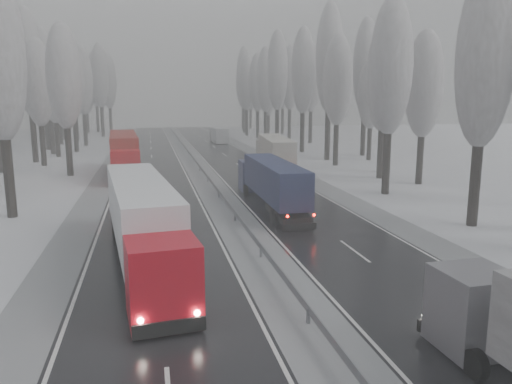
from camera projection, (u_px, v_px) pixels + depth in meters
name	position (u px, v px, depth m)	size (l,w,h in m)	color
ground	(350.00, 384.00, 14.65)	(260.00, 260.00, 0.00)	white
carriageway_right	(274.00, 191.00, 44.55)	(7.50, 200.00, 0.03)	black
carriageway_left	(154.00, 196.00, 42.38)	(7.50, 200.00, 0.03)	black
median_slush	(216.00, 194.00, 43.46)	(3.00, 200.00, 0.04)	#93969A
shoulder_right	(327.00, 189.00, 45.57)	(2.40, 200.00, 0.04)	#93969A
shoulder_left	(94.00, 199.00, 41.36)	(2.40, 200.00, 0.04)	#93969A
median_guardrail	(216.00, 187.00, 43.34)	(0.12, 200.00, 0.76)	slate
tree_16	(485.00, 58.00, 30.81)	(3.60, 3.60, 16.53)	black
tree_18	(391.00, 68.00, 41.61)	(3.60, 3.60, 16.58)	black
tree_19	(424.00, 85.00, 46.83)	(3.60, 3.60, 14.57)	black
tree_20	(384.00, 79.00, 50.23)	(3.60, 3.60, 15.71)	black
tree_21	(387.00, 63.00, 54.18)	(3.60, 3.60, 18.62)	black
tree_22	(338.00, 81.00, 60.05)	(3.60, 3.60, 15.86)	black
tree_23	(371.00, 94.00, 65.47)	(3.60, 3.60, 13.55)	black
tree_24	(329.00, 59.00, 64.89)	(3.60, 3.60, 20.49)	black
tree_25	(366.00, 67.00, 70.28)	(3.60, 3.60, 19.44)	black
tree_26	(303.00, 72.00, 74.87)	(3.60, 3.60, 18.78)	black
tree_27	(338.00, 78.00, 80.33)	(3.60, 3.60, 17.62)	black
tree_28	(277.00, 72.00, 84.78)	(3.60, 3.60, 19.62)	black
tree_29	(311.00, 79.00, 90.32)	(3.60, 3.60, 18.11)	black
tree_30	(266.00, 80.00, 94.40)	(3.60, 3.60, 17.86)	black
tree_31	(290.00, 79.00, 99.38)	(3.60, 3.60, 18.58)	black
tree_32	(258.00, 83.00, 101.69)	(3.60, 3.60, 17.33)	black
tree_33	(268.00, 93.00, 106.54)	(3.60, 3.60, 14.33)	black
tree_34	(247.00, 83.00, 108.30)	(3.60, 3.60, 17.63)	black
tree_35	(283.00, 82.00, 113.96)	(3.60, 3.60, 18.25)	black
tree_36	(244.00, 77.00, 117.72)	(3.60, 3.60, 20.23)	black
tree_37	(269.00, 88.00, 123.45)	(3.60, 3.60, 16.37)	black
tree_38	(243.00, 85.00, 128.48)	(3.60, 3.60, 17.97)	black
tree_39	(250.00, 89.00, 133.12)	(3.60, 3.60, 16.19)	black
tree_62	(64.00, 77.00, 51.85)	(3.60, 3.60, 16.04)	black
tree_64	(38.00, 83.00, 59.67)	(3.60, 3.60, 15.42)	black
tree_65	(28.00, 63.00, 62.66)	(3.60, 3.60, 19.48)	black
tree_66	(53.00, 86.00, 68.97)	(3.60, 3.60, 15.23)	black
tree_67	(48.00, 78.00, 72.30)	(3.60, 3.60, 17.09)	black
tree_68	(72.00, 81.00, 75.62)	(3.60, 3.60, 16.65)	black
tree_69	(43.00, 70.00, 78.15)	(3.60, 3.60, 19.35)	black
tree_70	(82.00, 81.00, 85.30)	(3.60, 3.60, 17.09)	black
tree_71	(56.00, 72.00, 87.87)	(3.60, 3.60, 19.61)	black
tree_72	(74.00, 90.00, 93.98)	(3.60, 3.60, 15.11)	black
tree_73	(61.00, 83.00, 96.98)	(3.60, 3.60, 17.22)	black
tree_74	(100.00, 76.00, 104.60)	(3.60, 3.60, 19.68)	black
tree_75	(57.00, 80.00, 106.69)	(3.60, 3.60, 18.60)	black
tree_76	(109.00, 81.00, 113.97)	(3.60, 3.60, 18.55)	black
tree_77	(86.00, 93.00, 117.15)	(3.60, 3.60, 14.32)	black
tree_78	(95.00, 79.00, 119.46)	(3.60, 3.60, 19.55)	black
tree_79	(86.00, 86.00, 123.02)	(3.60, 3.60, 17.07)	black
truck_blue_box	(271.00, 180.00, 37.61)	(2.28, 14.27, 3.65)	#1D2249
truck_cream_box	(274.00, 151.00, 55.99)	(4.06, 15.63, 3.97)	#ABA797
box_truck_distant	(219.00, 135.00, 92.12)	(2.54, 7.56, 2.79)	silver
truck_red_white	(143.00, 219.00, 24.34)	(4.34, 16.47, 4.19)	#B00918
truck_red_red	(124.00, 151.00, 53.66)	(3.76, 17.36, 4.42)	red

